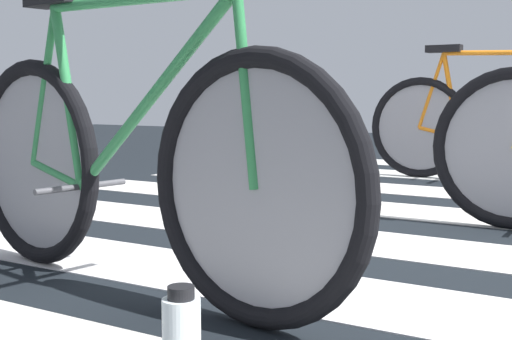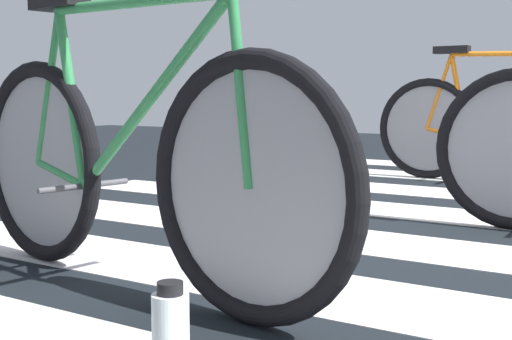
# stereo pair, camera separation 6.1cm
# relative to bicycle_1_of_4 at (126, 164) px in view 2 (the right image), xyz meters

# --- Properties ---
(ground) EXTENTS (18.00, 14.00, 0.02)m
(ground) POSITION_rel_bicycle_1_of_4_xyz_m (0.88, 1.28, -0.40)
(ground) COLOR black
(bicycle_1_of_4) EXTENTS (1.72, 0.55, 0.93)m
(bicycle_1_of_4) POSITION_rel_bicycle_1_of_4_xyz_m (0.00, 0.00, 0.00)
(bicycle_1_of_4) COLOR black
(bicycle_1_of_4) RESTS_ON ground
(bicycle_4_of_4) EXTENTS (1.74, 0.52, 0.93)m
(bicycle_4_of_4) POSITION_rel_bicycle_1_of_4_xyz_m (0.44, 3.17, 0.00)
(bicycle_4_of_4) COLOR black
(bicycle_4_of_4) RESTS_ON ground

